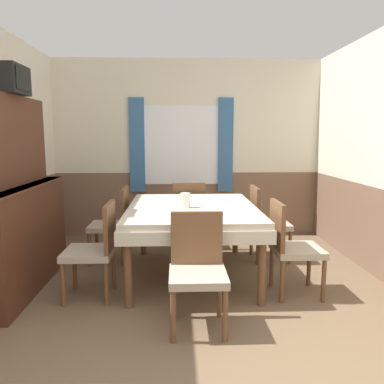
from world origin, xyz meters
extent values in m
cube|color=silver|center=(0.00, 3.80, 1.77)|extent=(4.30, 0.05, 1.65)
cube|color=brown|center=(0.00, 3.80, 0.47)|extent=(4.30, 0.05, 0.95)
cube|color=white|center=(-0.09, 3.76, 1.36)|extent=(1.17, 0.01, 1.16)
cube|color=#386699|center=(-0.74, 3.74, 1.36)|extent=(0.22, 0.03, 1.38)
cube|color=#386699|center=(0.56, 3.74, 1.36)|extent=(0.22, 0.03, 1.38)
cube|color=brown|center=(1.98, 1.89, 0.47)|extent=(0.05, 4.17, 0.95)
cube|color=beige|center=(0.00, 2.06, 0.73)|extent=(1.33, 1.66, 0.06)
cube|color=beige|center=(0.00, 2.06, 0.64)|extent=(1.36, 1.69, 0.12)
cylinder|color=brown|center=(-0.59, 1.31, 0.35)|extent=(0.07, 0.07, 0.70)
cylinder|color=brown|center=(0.58, 1.31, 0.35)|extent=(0.07, 0.07, 0.70)
cylinder|color=brown|center=(-0.59, 2.80, 0.35)|extent=(0.07, 0.07, 0.70)
cylinder|color=brown|center=(0.58, 2.80, 0.35)|extent=(0.07, 0.07, 0.70)
cylinder|color=brown|center=(0.19, 0.73, 0.20)|extent=(0.04, 0.04, 0.40)
cylinder|color=brown|center=(-0.19, 0.73, 0.20)|extent=(0.04, 0.04, 0.40)
cylinder|color=brown|center=(0.19, 1.11, 0.20)|extent=(0.04, 0.04, 0.40)
cylinder|color=brown|center=(-0.19, 1.11, 0.20)|extent=(0.04, 0.04, 0.40)
cube|color=tan|center=(0.00, 0.92, 0.43)|extent=(0.44, 0.44, 0.06)
cube|color=brown|center=(0.00, 1.12, 0.68)|extent=(0.42, 0.04, 0.43)
cylinder|color=brown|center=(-1.16, 2.38, 0.20)|extent=(0.04, 0.04, 0.40)
cylinder|color=brown|center=(-1.16, 2.76, 0.20)|extent=(0.04, 0.04, 0.40)
cylinder|color=brown|center=(-0.78, 2.38, 0.20)|extent=(0.04, 0.04, 0.40)
cylinder|color=brown|center=(-0.78, 2.76, 0.20)|extent=(0.04, 0.04, 0.40)
cube|color=tan|center=(-0.97, 2.57, 0.43)|extent=(0.44, 0.44, 0.06)
cube|color=brown|center=(-0.77, 2.57, 0.68)|extent=(0.04, 0.42, 0.43)
cylinder|color=brown|center=(1.16, 1.74, 0.20)|extent=(0.04, 0.04, 0.40)
cylinder|color=brown|center=(1.16, 1.36, 0.20)|extent=(0.04, 0.04, 0.40)
cylinder|color=brown|center=(0.78, 1.74, 0.20)|extent=(0.04, 0.04, 0.40)
cylinder|color=brown|center=(0.78, 1.36, 0.20)|extent=(0.04, 0.04, 0.40)
cube|color=tan|center=(0.97, 1.55, 0.43)|extent=(0.44, 0.44, 0.06)
cube|color=brown|center=(0.77, 1.55, 0.68)|extent=(0.04, 0.42, 0.43)
cylinder|color=brown|center=(1.16, 2.76, 0.20)|extent=(0.04, 0.04, 0.40)
cylinder|color=brown|center=(1.16, 2.38, 0.20)|extent=(0.04, 0.04, 0.40)
cylinder|color=brown|center=(0.78, 2.76, 0.20)|extent=(0.04, 0.04, 0.40)
cylinder|color=brown|center=(0.78, 2.38, 0.20)|extent=(0.04, 0.04, 0.40)
cube|color=tan|center=(0.97, 2.57, 0.43)|extent=(0.44, 0.44, 0.06)
cube|color=brown|center=(0.77, 2.57, 0.68)|extent=(0.04, 0.42, 0.43)
cylinder|color=brown|center=(-1.16, 1.36, 0.20)|extent=(0.04, 0.04, 0.40)
cylinder|color=brown|center=(-1.16, 1.74, 0.20)|extent=(0.04, 0.04, 0.40)
cylinder|color=brown|center=(-0.78, 1.36, 0.20)|extent=(0.04, 0.04, 0.40)
cylinder|color=brown|center=(-0.78, 1.74, 0.20)|extent=(0.04, 0.04, 0.40)
cube|color=tan|center=(-0.97, 1.55, 0.43)|extent=(0.44, 0.44, 0.06)
cube|color=brown|center=(-0.77, 1.55, 0.68)|extent=(0.04, 0.42, 0.43)
cylinder|color=brown|center=(-0.19, 3.38, 0.20)|extent=(0.04, 0.04, 0.40)
cylinder|color=brown|center=(0.19, 3.38, 0.20)|extent=(0.04, 0.04, 0.40)
cylinder|color=brown|center=(-0.19, 3.00, 0.20)|extent=(0.04, 0.04, 0.40)
cylinder|color=brown|center=(0.19, 3.00, 0.20)|extent=(0.04, 0.04, 0.40)
cube|color=tan|center=(0.00, 3.19, 0.43)|extent=(0.44, 0.44, 0.06)
cube|color=brown|center=(0.00, 2.99, 0.68)|extent=(0.42, 0.04, 0.43)
cube|color=#4C2819|center=(-1.71, 1.78, 0.51)|extent=(0.44, 1.58, 1.03)
cube|color=brown|center=(-1.71, 1.78, 1.02)|extent=(0.46, 1.60, 0.02)
cube|color=#4C2819|center=(-1.77, 1.78, 1.45)|extent=(0.24, 1.42, 0.85)
cube|color=black|center=(-1.70, 1.79, 2.00)|extent=(0.28, 0.40, 0.26)
cube|color=black|center=(-1.56, 1.79, 2.01)|extent=(0.01, 0.33, 0.20)
cylinder|color=silver|center=(-0.07, 1.98, 0.84)|extent=(0.10, 0.10, 0.15)
camera|label=1|loc=(-0.15, -1.81, 1.49)|focal=35.00mm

